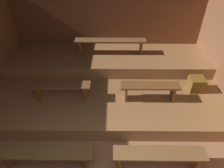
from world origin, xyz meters
name	(u,v)px	position (x,y,z in m)	size (l,w,h in m)	color
ground	(106,113)	(0.00, 2.37, -0.04)	(6.34, 5.54, 0.08)	#9D6949
wall_back	(108,26)	(0.00, 4.77, 1.18)	(6.34, 0.06, 2.36)	brown
platform_lower	(107,87)	(0.00, 3.14, 0.16)	(5.54, 3.20, 0.32)	#98673C
platform_middle	(108,60)	(0.00, 3.99, 0.48)	(5.54, 1.49, 0.32)	#9D6A3E
bench_floor_left	(47,155)	(-0.96, 1.01, 0.32)	(1.57, 0.29, 0.40)	brown
bench_floor_right	(159,156)	(0.96, 1.01, 0.32)	(1.57, 0.29, 0.40)	brown
bench_lower_left	(61,88)	(-0.98, 2.48, 0.63)	(1.29, 0.29, 0.40)	brown
bench_lower_right	(150,88)	(0.98, 2.48, 0.63)	(1.29, 0.29, 0.40)	brown
bench_middle_center	(110,42)	(0.08, 4.12, 0.97)	(1.97, 0.29, 0.40)	brown
wooden_crate_lower	(196,84)	(2.16, 2.83, 0.49)	(0.34, 0.34, 0.34)	brown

